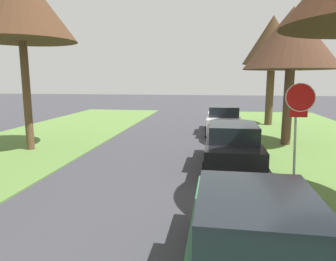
{
  "coord_description": "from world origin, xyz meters",
  "views": [
    {
      "loc": [
        1.6,
        0.75,
        3.1
      ],
      "look_at": [
        0.18,
        10.52,
        1.42
      ],
      "focal_mm": 32.58,
      "sensor_mm": 36.0,
      "label": 1
    }
  ],
  "objects_px": {
    "street_tree_right_mid_b": "(292,39)",
    "street_tree_right_far": "(273,41)",
    "parked_sedan_black": "(232,147)",
    "parked_sedan_green": "(253,247)",
    "street_tree_left_mid_b": "(20,3)",
    "parked_sedan_white": "(223,120)",
    "stop_sign_far": "(299,112)"
  },
  "relations": [
    {
      "from": "parked_sedan_green",
      "to": "parked_sedan_black",
      "type": "bearing_deg",
      "value": 89.14
    },
    {
      "from": "street_tree_right_mid_b",
      "to": "stop_sign_far",
      "type": "bearing_deg",
      "value": -100.27
    },
    {
      "from": "parked_sedan_white",
      "to": "street_tree_right_mid_b",
      "type": "bearing_deg",
      "value": -46.52
    },
    {
      "from": "street_tree_left_mid_b",
      "to": "parked_sedan_green",
      "type": "height_order",
      "value": "street_tree_left_mid_b"
    },
    {
      "from": "street_tree_right_mid_b",
      "to": "parked_sedan_green",
      "type": "xyz_separation_m",
      "value": [
        -2.83,
        -10.58,
        -4.12
      ]
    },
    {
      "from": "street_tree_right_mid_b",
      "to": "parked_sedan_black",
      "type": "relative_size",
      "value": 1.4
    },
    {
      "from": "street_tree_left_mid_b",
      "to": "parked_sedan_black",
      "type": "distance_m",
      "value": 10.24
    },
    {
      "from": "street_tree_left_mid_b",
      "to": "parked_sedan_green",
      "type": "distance_m",
      "value": 12.8
    },
    {
      "from": "parked_sedan_green",
      "to": "street_tree_left_mid_b",
      "type": "bearing_deg",
      "value": 137.08
    },
    {
      "from": "street_tree_left_mid_b",
      "to": "parked_sedan_white",
      "type": "distance_m",
      "value": 11.56
    },
    {
      "from": "street_tree_right_mid_b",
      "to": "street_tree_left_mid_b",
      "type": "distance_m",
      "value": 11.71
    },
    {
      "from": "parked_sedan_black",
      "to": "parked_sedan_white",
      "type": "bearing_deg",
      "value": 90.65
    },
    {
      "from": "parked_sedan_white",
      "to": "parked_sedan_green",
      "type": "bearing_deg",
      "value": -90.08
    },
    {
      "from": "street_tree_right_mid_b",
      "to": "street_tree_right_far",
      "type": "height_order",
      "value": "street_tree_right_far"
    },
    {
      "from": "street_tree_left_mid_b",
      "to": "parked_sedan_black",
      "type": "bearing_deg",
      "value": -8.85
    },
    {
      "from": "parked_sedan_black",
      "to": "street_tree_right_mid_b",
      "type": "bearing_deg",
      "value": 55.82
    },
    {
      "from": "street_tree_right_mid_b",
      "to": "street_tree_left_mid_b",
      "type": "xyz_separation_m",
      "value": [
        -11.32,
        -2.68,
        1.29
      ]
    },
    {
      "from": "parked_sedan_white",
      "to": "street_tree_right_far",
      "type": "bearing_deg",
      "value": 47.44
    },
    {
      "from": "parked_sedan_green",
      "to": "parked_sedan_black",
      "type": "height_order",
      "value": "same"
    },
    {
      "from": "parked_sedan_black",
      "to": "street_tree_right_far",
      "type": "bearing_deg",
      "value": 73.74
    },
    {
      "from": "stop_sign_far",
      "to": "street_tree_right_far",
      "type": "xyz_separation_m",
      "value": [
        1.33,
        12.08,
        3.33
      ]
    },
    {
      "from": "parked_sedan_white",
      "to": "parked_sedan_black",
      "type": "bearing_deg",
      "value": -89.35
    },
    {
      "from": "parked_sedan_black",
      "to": "parked_sedan_white",
      "type": "xyz_separation_m",
      "value": [
        -0.08,
        6.99,
        0.0
      ]
    },
    {
      "from": "stop_sign_far",
      "to": "parked_sedan_black",
      "type": "distance_m",
      "value": 2.81
    },
    {
      "from": "street_tree_right_mid_b",
      "to": "parked_sedan_black",
      "type": "distance_m",
      "value": 6.38
    },
    {
      "from": "parked_sedan_black",
      "to": "parked_sedan_green",
      "type": "bearing_deg",
      "value": -90.86
    },
    {
      "from": "street_tree_right_far",
      "to": "stop_sign_far",
      "type": "bearing_deg",
      "value": -96.29
    },
    {
      "from": "parked_sedan_black",
      "to": "street_tree_left_mid_b",
      "type": "bearing_deg",
      "value": 171.15
    },
    {
      "from": "parked_sedan_green",
      "to": "street_tree_right_far",
      "type": "bearing_deg",
      "value": 79.55
    },
    {
      "from": "stop_sign_far",
      "to": "parked_sedan_green",
      "type": "relative_size",
      "value": 0.67
    },
    {
      "from": "parked_sedan_green",
      "to": "parked_sedan_white",
      "type": "distance_m",
      "value": 13.55
    },
    {
      "from": "parked_sedan_green",
      "to": "parked_sedan_white",
      "type": "bearing_deg",
      "value": 89.92
    }
  ]
}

